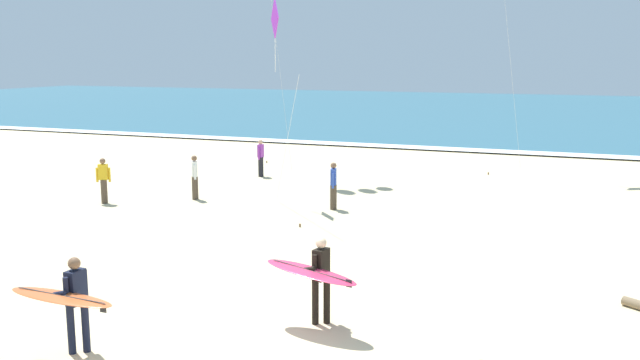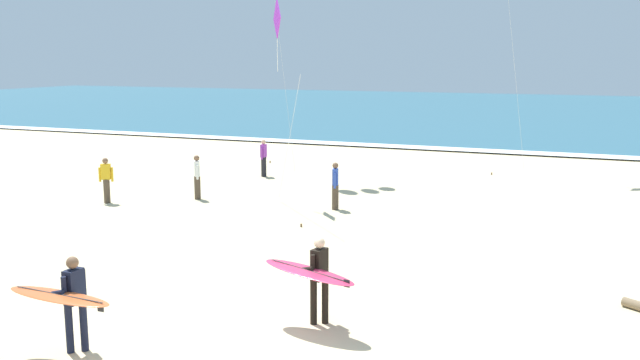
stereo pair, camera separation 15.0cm
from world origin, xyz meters
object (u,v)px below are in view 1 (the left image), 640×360
at_px(surfer_trailing, 316,273).
at_px(kite_diamond_violet_far, 275,24).
at_px(bystander_yellow_top, 104,180).
at_px(bystander_white_top, 195,177).
at_px(surfer_lead, 69,298).
at_px(bystander_blue_top, 333,186).
at_px(bystander_purple_top, 261,158).

distance_m(surfer_trailing, kite_diamond_violet_far, 12.61).
bearing_deg(kite_diamond_violet_far, bystander_yellow_top, -156.02).
bearing_deg(bystander_white_top, surfer_lead, -67.48).
relative_size(bystander_blue_top, bystander_purple_top, 1.00).
xyz_separation_m(bystander_yellow_top, bystander_white_top, (2.59, 1.74, 0.00)).
bearing_deg(bystander_yellow_top, surfer_trailing, -34.92).
distance_m(bystander_blue_top, bystander_white_top, 5.19).
xyz_separation_m(kite_diamond_violet_far, bystander_white_top, (-2.90, -0.70, -5.32)).
distance_m(surfer_trailing, bystander_white_top, 12.65).
bearing_deg(bystander_yellow_top, bystander_purple_top, 69.01).
bearing_deg(surfer_trailing, kite_diamond_violet_far, 118.59).
xyz_separation_m(bystander_white_top, bystander_purple_top, (0.06, 5.17, 0.00)).
height_order(surfer_lead, bystander_blue_top, surfer_lead).
xyz_separation_m(surfer_trailing, bystander_purple_top, (-8.36, 14.60, -0.23)).
bearing_deg(surfer_trailing, bystander_white_top, 131.79).
distance_m(surfer_lead, bystander_white_top, 13.19).
bearing_deg(bystander_purple_top, bystander_yellow_top, -110.99).
relative_size(bystander_white_top, bystander_purple_top, 1.00).
distance_m(surfer_lead, bystander_yellow_top, 12.94).
relative_size(kite_diamond_violet_far, bystander_blue_top, 4.40).
bearing_deg(bystander_purple_top, surfer_trailing, -60.19).
bearing_deg(bystander_white_top, bystander_yellow_top, -146.10).
distance_m(bystander_yellow_top, bystander_blue_top, 8.02).
height_order(kite_diamond_violet_far, bystander_white_top, kite_diamond_violet_far).
relative_size(surfer_lead, kite_diamond_violet_far, 0.29).
height_order(surfer_lead, surfer_trailing, same).
bearing_deg(kite_diamond_violet_far, surfer_lead, -80.55).
bearing_deg(bystander_white_top, kite_diamond_violet_far, 13.63).
bearing_deg(kite_diamond_violet_far, surfer_trailing, -61.41).
distance_m(surfer_lead, bystander_purple_top, 18.06).
distance_m(bystander_white_top, bystander_purple_top, 5.17).
xyz_separation_m(surfer_lead, bystander_purple_top, (-4.99, 17.35, -0.23)).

